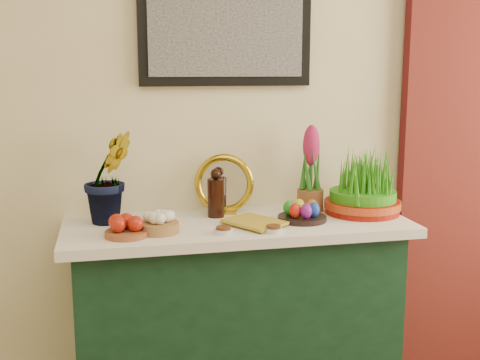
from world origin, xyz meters
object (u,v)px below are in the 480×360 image
sideboard (237,327)px  wheatgrass_sabzeh (363,186)px  mirror (224,185)px  book (240,226)px  hyacinth_green (109,162)px

sideboard → wheatgrass_sabzeh: (0.55, 0.02, 0.58)m
mirror → wheatgrass_sabzeh: (0.58, -0.14, -0.01)m
sideboard → book: book is taller
mirror → hyacinth_green: bearing=-172.6°
book → wheatgrass_sabzeh: bearing=-18.3°
wheatgrass_sabzeh → book: bearing=-165.6°
hyacinth_green → book: 0.58m
sideboard → wheatgrass_sabzeh: size_ratio=3.97×
hyacinth_green → mirror: (0.48, 0.06, -0.12)m
mirror → wheatgrass_sabzeh: bearing=-13.4°
hyacinth_green → mirror: 0.50m
sideboard → book: (-0.02, -0.13, 0.48)m
sideboard → hyacinth_green: (-0.51, 0.09, 0.71)m
hyacinth_green → book: hyacinth_green is taller
sideboard → mirror: 0.61m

